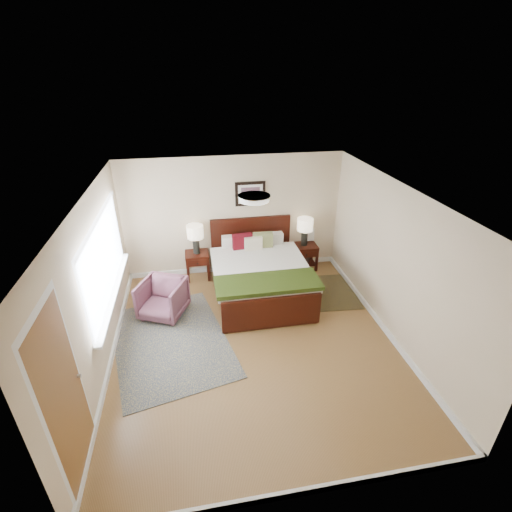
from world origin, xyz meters
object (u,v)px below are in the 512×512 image
nightstand_left (197,259)px  lamp_left (195,234)px  armchair (163,299)px  bed (260,269)px  nightstand_right (303,254)px  rug_persian (171,341)px  lamp_right (305,227)px

nightstand_left → lamp_left: bearing=90.0°
nightstand_left → armchair: size_ratio=0.76×
bed → nightstand_right: bearing=36.7°
nightstand_left → rug_persian: (-0.53, -2.00, -0.45)m
nightstand_right → armchair: (-2.97, -1.22, -0.00)m
nightstand_left → nightstand_right: nightstand_left is taller
nightstand_left → lamp_left: 0.55m
lamp_left → nightstand_right: bearing=-0.3°
nightstand_left → nightstand_right: 2.30m
nightstand_left → lamp_right: bearing=0.5°
nightstand_left → nightstand_right: (2.30, 0.01, -0.11)m
bed → nightstand_right: (1.14, 0.85, -0.20)m
nightstand_left → lamp_right: lamp_right is taller
bed → lamp_right: bearing=37.1°
lamp_right → lamp_left: bearing=180.0°
armchair → nightstand_left: bearing=85.2°
lamp_right → rug_persian: 3.62m
lamp_left → rug_persian: lamp_left is taller
armchair → bed: bearing=35.5°
bed → armchair: bed is taller
lamp_right → nightstand_left: bearing=-179.5°
lamp_left → armchair: (-0.66, -1.24, -0.66)m
lamp_left → lamp_right: (2.30, 0.00, -0.01)m
nightstand_right → armchair: 3.21m
nightstand_right → lamp_right: 0.64m
nightstand_left → armchair: armchair is taller
lamp_left → armchair: size_ratio=0.81×
nightstand_right → bed: bearing=-143.3°
bed → rug_persian: size_ratio=0.90×
lamp_right → armchair: 3.28m
nightstand_right → armchair: size_ratio=0.75×
nightstand_left → armchair: bearing=-118.7°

